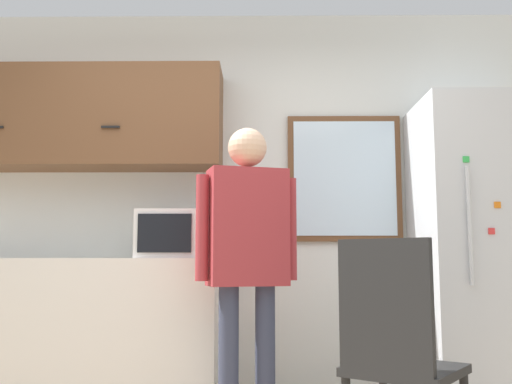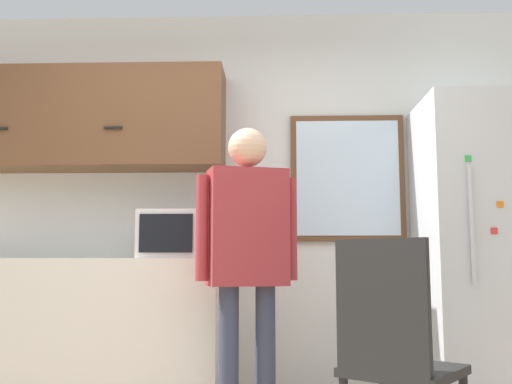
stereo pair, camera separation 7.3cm
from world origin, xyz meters
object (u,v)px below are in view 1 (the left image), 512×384
object	(u,v)px
person	(247,243)
refrigerator	(484,253)
chair	(396,347)
microwave	(176,234)

from	to	relation	value
person	refrigerator	xyz separation A→B (m)	(1.48, 0.44, -0.05)
refrigerator	chair	xyz separation A→B (m)	(-0.81, -1.04, -0.43)
microwave	person	size ratio (longest dim) A/B	0.28
chair	refrigerator	bearing A→B (deg)	-91.93
microwave	refrigerator	distance (m)	1.94
person	refrigerator	distance (m)	1.54
person	chair	xyz separation A→B (m)	(0.67, -0.60, -0.48)
person	microwave	bearing A→B (deg)	121.19
microwave	chair	bearing A→B (deg)	-41.86
microwave	person	bearing A→B (deg)	-42.25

